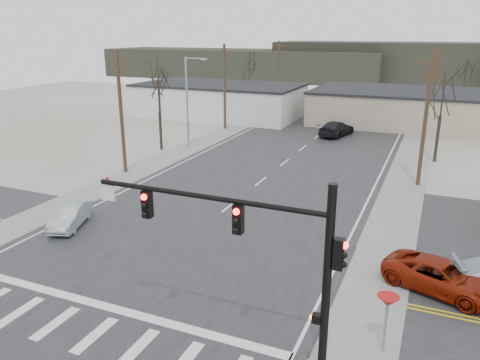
# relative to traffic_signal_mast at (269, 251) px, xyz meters

# --- Properties ---
(ground) EXTENTS (140.00, 140.00, 0.00)m
(ground) POSITION_rel_traffic_signal_mast_xyz_m (-7.89, 6.20, -4.67)
(ground) COLOR beige
(ground) RESTS_ON ground
(main_road) EXTENTS (18.00, 110.00, 0.05)m
(main_road) POSITION_rel_traffic_signal_mast_xyz_m (-7.89, 21.20, -4.65)
(main_road) COLOR black
(main_road) RESTS_ON ground
(cross_road) EXTENTS (90.00, 10.00, 0.04)m
(cross_road) POSITION_rel_traffic_signal_mast_xyz_m (-7.89, 6.20, -4.65)
(cross_road) COLOR black
(cross_road) RESTS_ON ground
(sidewalk_left) EXTENTS (3.00, 90.00, 0.06)m
(sidewalk_left) POSITION_rel_traffic_signal_mast_xyz_m (-18.49, 26.20, -4.64)
(sidewalk_left) COLOR gray
(sidewalk_left) RESTS_ON ground
(sidewalk_right) EXTENTS (3.00, 90.00, 0.06)m
(sidewalk_right) POSITION_rel_traffic_signal_mast_xyz_m (2.71, 26.20, -4.64)
(sidewalk_right) COLOR gray
(sidewalk_right) RESTS_ON ground
(traffic_signal_mast) EXTENTS (8.95, 0.43, 7.20)m
(traffic_signal_mast) POSITION_rel_traffic_signal_mast_xyz_m (0.00, 0.00, 0.00)
(traffic_signal_mast) COLOR black
(traffic_signal_mast) RESTS_ON ground
(fire_hydrant) EXTENTS (0.24, 0.24, 0.87)m
(fire_hydrant) POSITION_rel_traffic_signal_mast_xyz_m (-18.09, 14.20, -4.22)
(fire_hydrant) COLOR #A50C0C
(fire_hydrant) RESTS_ON ground
(yield_sign) EXTENTS (0.80, 0.80, 2.35)m
(yield_sign) POSITION_rel_traffic_signal_mast_xyz_m (3.61, 2.70, -2.61)
(yield_sign) COLOR gray
(yield_sign) RESTS_ON ground
(building_left_far) EXTENTS (22.30, 12.30, 4.50)m
(building_left_far) POSITION_rel_traffic_signal_mast_xyz_m (-23.89, 46.20, -2.42)
(building_left_far) COLOR silver
(building_left_far) RESTS_ON ground
(building_right_far) EXTENTS (26.30, 14.30, 4.30)m
(building_right_far) POSITION_rel_traffic_signal_mast_xyz_m (2.11, 50.20, -2.52)
(building_right_far) COLOR tan
(building_right_far) RESTS_ON ground
(upole_left_b) EXTENTS (2.20, 0.30, 10.00)m
(upole_left_b) POSITION_rel_traffic_signal_mast_xyz_m (-19.39, 18.20, 0.55)
(upole_left_b) COLOR #4A3522
(upole_left_b) RESTS_ON ground
(upole_left_c) EXTENTS (2.20, 0.30, 10.00)m
(upole_left_c) POSITION_rel_traffic_signal_mast_xyz_m (-19.39, 38.20, 0.55)
(upole_left_c) COLOR #4A3522
(upole_left_c) RESTS_ON ground
(upole_left_d) EXTENTS (2.20, 0.30, 10.00)m
(upole_left_d) POSITION_rel_traffic_signal_mast_xyz_m (-19.39, 58.20, 0.55)
(upole_left_d) COLOR #4A3522
(upole_left_d) RESTS_ON ground
(upole_right_a) EXTENTS (2.20, 0.30, 10.00)m
(upole_right_a) POSITION_rel_traffic_signal_mast_xyz_m (3.61, 24.20, 0.55)
(upole_right_a) COLOR #4A3522
(upole_right_a) RESTS_ON ground
(upole_right_b) EXTENTS (2.20, 0.30, 10.00)m
(upole_right_b) POSITION_rel_traffic_signal_mast_xyz_m (3.61, 46.20, 0.55)
(upole_right_b) COLOR #4A3522
(upole_right_b) RESTS_ON ground
(streetlight_main) EXTENTS (2.40, 0.25, 9.00)m
(streetlight_main) POSITION_rel_traffic_signal_mast_xyz_m (-18.69, 28.20, 0.41)
(streetlight_main) COLOR gray
(streetlight_main) RESTS_ON ground
(tree_left_near) EXTENTS (3.30, 3.30, 7.35)m
(tree_left_near) POSITION_rel_traffic_signal_mast_xyz_m (-20.89, 26.20, 0.55)
(tree_left_near) COLOR #33291F
(tree_left_near) RESTS_ON ground
(tree_right_mid) EXTENTS (3.74, 3.74, 8.33)m
(tree_right_mid) POSITION_rel_traffic_signal_mast_xyz_m (4.61, 32.20, 1.26)
(tree_right_mid) COLOR #33291F
(tree_right_mid) RESTS_ON ground
(tree_left_far) EXTENTS (3.96, 3.96, 8.82)m
(tree_left_far) POSITION_rel_traffic_signal_mast_xyz_m (-21.89, 52.20, 1.61)
(tree_left_far) COLOR #33291F
(tree_left_far) RESTS_ON ground
(tree_right_far) EXTENTS (3.52, 3.52, 7.84)m
(tree_right_far) POSITION_rel_traffic_signal_mast_xyz_m (7.11, 58.20, 0.91)
(tree_right_far) COLOR #33291F
(tree_right_far) RESTS_ON ground
(tree_left_mid) EXTENTS (3.96, 3.96, 8.82)m
(tree_left_mid) POSITION_rel_traffic_signal_mast_xyz_m (-29.89, 40.20, 1.61)
(tree_left_mid) COLOR #33291F
(tree_left_mid) RESTS_ON ground
(hill_left) EXTENTS (70.00, 18.00, 7.00)m
(hill_left) POSITION_rel_traffic_signal_mast_xyz_m (-42.89, 98.20, -1.17)
(hill_left) COLOR #333026
(hill_left) RESTS_ON ground
(hill_center) EXTENTS (80.00, 18.00, 9.00)m
(hill_center) POSITION_rel_traffic_signal_mast_xyz_m (7.11, 102.20, -0.17)
(hill_center) COLOR #333026
(hill_center) RESTS_ON ground
(sedan_crossing) EXTENTS (2.69, 4.24, 1.32)m
(sedan_crossing) POSITION_rel_traffic_signal_mast_xyz_m (-15.39, 7.30, -3.97)
(sedan_crossing) COLOR #989DA2
(sedan_crossing) RESTS_ON main_road
(car_far_a) EXTENTS (3.56, 6.10, 1.66)m
(car_far_a) POSITION_rel_traffic_signal_mast_xyz_m (-6.02, 39.43, -3.80)
(car_far_a) COLOR black
(car_far_a) RESTS_ON main_road
(car_far_b) EXTENTS (2.95, 4.52, 1.43)m
(car_far_b) POSITION_rel_traffic_signal_mast_xyz_m (-15.02, 58.01, -3.91)
(car_far_b) COLOR black
(car_far_b) RESTS_ON main_road
(car_parked_red) EXTENTS (5.65, 3.98, 1.43)m
(car_parked_red) POSITION_rel_traffic_signal_mast_xyz_m (5.48, 8.11, -3.92)
(car_parked_red) COLOR maroon
(car_parked_red) RESTS_ON parking_lot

